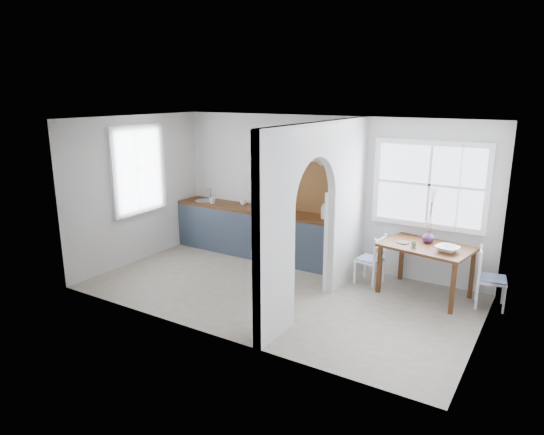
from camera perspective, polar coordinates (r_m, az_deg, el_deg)
The scene contains 26 objects.
floor at distance 7.55m, azimuth 0.50°, elevation -8.70°, with size 5.80×3.20×0.01m, color #9D9484.
ceiling at distance 6.95m, azimuth 0.55°, elevation 11.42°, with size 5.80×3.20×0.01m, color silver.
walls at distance 7.14m, azimuth 0.53°, elevation 0.94°, with size 5.81×3.21×2.60m.
partition at distance 6.83m, azimuth 5.81°, elevation 1.54°, with size 0.12×3.20×2.60m.
kitchen_window at distance 8.87m, azimuth -15.59°, elevation 5.39°, with size 0.10×1.16×1.50m, color white, non-canonical shape.
nook_window at distance 7.83m, azimuth 18.02°, elevation 3.68°, with size 1.76×0.10×1.30m, color white, non-canonical shape.
counter at distance 9.02m, azimuth -1.26°, elevation -1.70°, with size 3.50×0.60×0.90m.
sink at distance 9.64m, azimuth -7.86°, elevation 1.89°, with size 0.40×0.40×0.02m, color #B6B7BA.
backsplash at distance 8.57m, azimuth 4.83°, elevation 3.53°, with size 1.65×0.03×0.90m, color brown.
shelf at distance 8.40m, azimuth 4.65°, elevation 7.85°, with size 1.75×0.20×0.21m.
pendant_lamp at distance 7.95m, azimuth 5.80°, elevation 6.52°, with size 0.26×0.26×0.16m, color #EDE2C3.
utensil_rail at distance 7.61m, azimuth 8.00°, elevation 2.81°, with size 0.02×0.02×0.50m, color #B6B7BA.
dining_table at distance 7.64m, azimuth 17.55°, elevation -5.97°, with size 1.25×0.84×0.78m, color #4C2B13, non-canonical shape.
chair_left at distance 7.88m, azimuth 11.44°, elevation -4.80°, with size 0.37×0.37×0.81m, color white, non-canonical shape.
chair_right at distance 7.56m, azimuth 24.45°, elevation -6.55°, with size 0.39×0.39×0.86m, color white, non-canonical shape.
kettle at distance 8.25m, azimuth 6.32°, elevation 0.74°, with size 0.21×0.17×0.25m, color white, non-canonical shape.
mug_a at distance 9.38m, azimuth -7.02°, elevation 1.98°, with size 0.12×0.12×0.11m, color silver.
mug_b at distance 9.20m, azimuth -3.36°, elevation 1.79°, with size 0.14×0.14×0.11m, color silver.
knife_block at distance 8.91m, azimuth -1.19°, elevation 1.81°, with size 0.10×0.15×0.23m, color #432D1D.
jar at distance 8.77m, azimuth -0.22°, elevation 1.37°, with size 0.10×0.10×0.16m, color olive.
towel_magenta at distance 8.02m, azimuth 7.76°, elevation -5.31°, with size 0.02×0.03×0.60m, color #DB2965.
towel_orange at distance 7.98m, azimuth 7.60°, elevation -5.58°, with size 0.02×0.03×0.48m, color #CA6908.
bowl at distance 7.33m, azimuth 19.93°, elevation -3.48°, with size 0.32×0.32×0.08m, color white.
table_cup at distance 7.40m, azimuth 16.36°, elevation -3.01°, with size 0.09×0.09×0.08m, color #6D9A65.
plate at distance 7.55m, azimuth 15.18°, elevation -2.84°, with size 0.18×0.18×0.01m, color #383332.
vase at distance 7.64m, azimuth 17.93°, elevation -2.12°, with size 0.19×0.19×0.19m, color #432552.
Camera 1 is at (3.59, -5.94, 2.98)m, focal length 32.00 mm.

